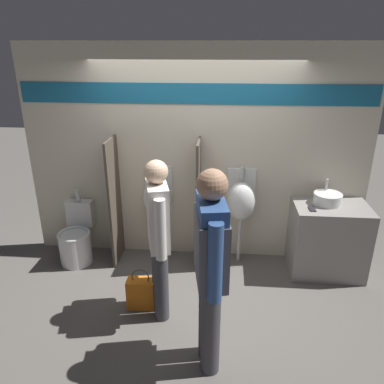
{
  "coord_description": "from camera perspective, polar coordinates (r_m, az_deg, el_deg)",
  "views": [
    {
      "loc": [
        0.34,
        -3.88,
        2.69
      ],
      "look_at": [
        0.0,
        0.17,
        1.05
      ],
      "focal_mm": 35.0,
      "sensor_mm": 36.0,
      "label": 1
    }
  ],
  "objects": [
    {
      "name": "toilet",
      "position": [
        5.12,
        -17.19,
        -6.97
      ],
      "size": [
        0.42,
        0.58,
        0.9
      ],
      "color": "silver",
      "rests_on": "ground_plane"
    },
    {
      "name": "cell_phone",
      "position": [
        4.53,
        17.82,
        -2.46
      ],
      "size": [
        0.07,
        0.14,
        0.01
      ],
      "color": "#232328",
      "rests_on": "sink_counter"
    },
    {
      "name": "ground_plane",
      "position": [
        4.73,
        -0.18,
        -12.65
      ],
      "size": [
        16.0,
        16.0,
        0.0
      ],
      "primitive_type": "plane",
      "color": "#5B5651"
    },
    {
      "name": "person_in_vest",
      "position": [
        3.05,
        2.84,
        -10.34
      ],
      "size": [
        0.3,
        0.63,
        1.83
      ],
      "rotation": [
        0.0,
        0.0,
        1.73
      ],
      "color": "#3D3D42",
      "rests_on": "ground_plane"
    },
    {
      "name": "shopping_bag",
      "position": [
        4.2,
        -7.74,
        -15.02
      ],
      "size": [
        0.3,
        0.16,
        0.47
      ],
      "color": "orange",
      "rests_on": "ground_plane"
    },
    {
      "name": "sink_counter",
      "position": [
        4.89,
        19.92,
        -6.76
      ],
      "size": [
        0.87,
        0.61,
        0.89
      ],
      "color": "gray",
      "rests_on": "ground_plane"
    },
    {
      "name": "person_with_lanyard",
      "position": [
        3.69,
        -5.13,
        -6.48
      ],
      "size": [
        0.29,
        0.58,
        1.7
      ],
      "rotation": [
        0.0,
        0.0,
        1.83
      ],
      "color": "#3D3D42",
      "rests_on": "ground_plane"
    },
    {
      "name": "display_wall",
      "position": [
        4.68,
        0.44,
        5.52
      ],
      "size": [
        4.28,
        0.07,
        2.7
      ],
      "color": "beige",
      "rests_on": "ground_plane"
    },
    {
      "name": "divider_mid",
      "position": [
        4.62,
        0.97,
        -2.01
      ],
      "size": [
        0.03,
        0.48,
        1.63
      ],
      "color": "#4C4238",
      "rests_on": "ground_plane"
    },
    {
      "name": "divider_near_counter",
      "position": [
        4.8,
        -11.67,
        -1.54
      ],
      "size": [
        0.03,
        0.48,
        1.63
      ],
      "color": "#4C4238",
      "rests_on": "ground_plane"
    },
    {
      "name": "urinal_far",
      "position": [
        4.69,
        7.48,
        -1.36
      ],
      "size": [
        0.37,
        0.31,
        1.26
      ],
      "color": "silver",
      "rests_on": "ground_plane"
    },
    {
      "name": "urinal_near_counter",
      "position": [
        4.75,
        -5.29,
        -0.94
      ],
      "size": [
        0.37,
        0.31,
        1.26
      ],
      "color": "silver",
      "rests_on": "ground_plane"
    },
    {
      "name": "sink_basin",
      "position": [
        4.72,
        19.95,
        -0.93
      ],
      "size": [
        0.33,
        0.33,
        0.27
      ],
      "color": "silver",
      "rests_on": "sink_counter"
    }
  ]
}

